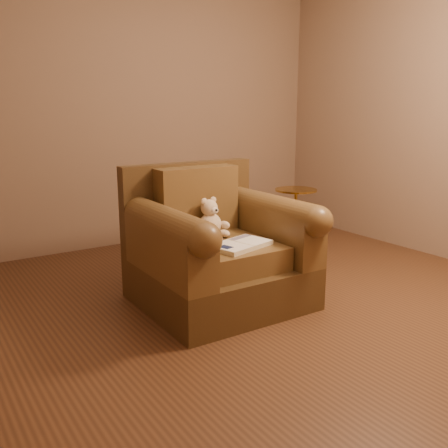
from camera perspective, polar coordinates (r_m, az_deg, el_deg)
floor at (r=3.76m, az=4.95°, el=-8.32°), size 4.00×4.00×0.00m
room at (r=3.51m, az=5.54°, el=18.67°), size 4.02×4.02×2.71m
armchair at (r=3.57m, az=-0.89°, el=-3.09°), size 1.09×1.03×0.97m
teddy_bear at (r=3.60m, az=-1.43°, el=0.29°), size 0.21×0.24×0.29m
guidebook at (r=3.34m, az=1.88°, el=-2.39°), size 0.46×0.34×0.03m
side_table at (r=5.07m, az=8.14°, el=0.99°), size 0.41×0.41×0.58m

